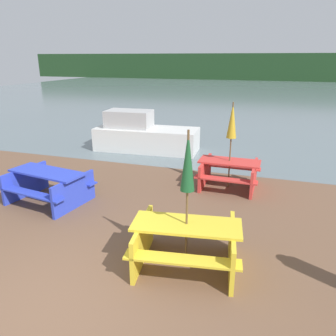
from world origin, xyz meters
TOP-DOWN VIEW (x-y plane):
  - ground_plane at (0.00, 0.00)m, footprint 60.00×60.00m
  - water at (0.00, 31.54)m, footprint 60.00×50.00m
  - far_treeline at (0.00, 51.54)m, footprint 80.00×1.60m
  - picnic_table_yellow at (1.57, 1.70)m, footprint 1.97×1.62m
  - picnic_table_blue at (-2.26, 3.18)m, footprint 2.06×1.65m
  - picnic_table_red at (1.76, 5.48)m, footprint 1.62×1.40m
  - umbrella_gold at (1.76, 5.48)m, footprint 0.25×0.25m
  - umbrella_darkgreen at (1.57, 1.70)m, footprint 0.23×0.23m
  - boat at (-1.86, 8.33)m, footprint 3.91×1.65m

SIDE VIEW (x-z plane):
  - water at x=0.00m, z-range 0.00..0.00m
  - ground_plane at x=0.00m, z-range 0.00..0.00m
  - picnic_table_red at x=1.76m, z-range 0.07..0.82m
  - picnic_table_yellow at x=1.57m, z-range 0.08..0.86m
  - picnic_table_blue at x=-2.26m, z-range 0.08..0.87m
  - boat at x=-1.86m, z-range -0.18..1.31m
  - umbrella_gold at x=1.76m, z-range 0.66..2.96m
  - umbrella_darkgreen at x=1.57m, z-range 0.65..2.99m
  - far_treeline at x=0.00m, z-range 0.00..4.00m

